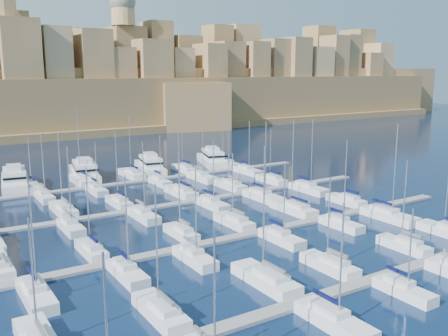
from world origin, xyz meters
TOP-DOWN VIEW (x-y plane):
  - ground at (0.00, 0.00)m, footprint 600.00×600.00m
  - pontoon_near at (0.00, -34.00)m, footprint 84.00×2.00m
  - pontoon_mid_near at (0.00, -12.00)m, footprint 84.00×2.00m
  - pontoon_mid_far at (0.00, 10.00)m, footprint 84.00×2.00m
  - pontoon_far at (0.00, 32.00)m, footprint 84.00×2.00m
  - sailboat_1 at (-24.75, -28.60)m, footprint 2.71×9.03m
  - sailboat_2 at (-10.69, -27.95)m, footprint 3.11×10.36m
  - sailboat_3 at (-1.12, -28.78)m, footprint 2.60×8.66m
  - sailboat_4 at (13.04, -29.09)m, footprint 2.41×8.02m
  - sailboat_5 at (23.96, -28.52)m, footprint 2.75×9.18m
  - sailboat_8 at (-10.98, -39.51)m, footprint 2.77×9.24m
  - sailboat_9 at (0.74, -38.62)m, footprint 2.23×7.43m
  - sailboat_13 at (-25.11, -7.05)m, footprint 2.43×8.10m
  - sailboat_14 at (-11.12, -7.13)m, footprint 2.38×7.95m
  - sailboat_15 at (-1.12, -6.68)m, footprint 2.66×8.87m
  - sailboat_16 at (12.14, -6.04)m, footprint 3.05×10.17m
  - sailboat_17 at (24.49, -6.90)m, footprint 2.53×8.43m
  - sailboat_18 at (-34.72, -17.52)m, footprint 2.78×9.27m
  - sailboat_19 at (-23.87, -17.11)m, footprint 2.53×8.43m
  - sailboat_20 at (-14.40, -17.11)m, footprint 2.53×8.44m
  - sailboat_21 at (0.34, -17.11)m, footprint 2.53×8.45m
  - sailboat_22 at (12.82, -16.96)m, footprint 2.44×8.13m
  - sailboat_23 at (23.00, -18.11)m, footprint 3.14×10.46m
  - sailboat_25 at (-22.91, 15.66)m, footprint 2.87×9.55m
  - sailboat_26 at (-12.73, 15.09)m, footprint 2.52×8.39m
  - sailboat_27 at (0.81, 15.85)m, footprint 2.98×9.93m
  - sailboat_28 at (12.63, 15.61)m, footprint 2.84×9.46m
  - sailboat_29 at (23.58, 15.22)m, footprint 2.60×8.66m
  - sailboat_31 at (-24.59, 4.96)m, footprint 2.49×8.30m
  - sailboat_32 at (-12.26, 4.71)m, footprint 2.64×8.80m
  - sailboat_33 at (1.50, 4.74)m, footprint 2.62×8.75m
  - sailboat_34 at (12.78, 4.01)m, footprint 3.07×10.23m
  - sailboat_35 at (24.85, 4.20)m, footprint 2.95×9.85m
  - sailboat_37 at (-23.82, 37.26)m, footprint 2.62×8.74m
  - sailboat_38 at (-13.02, 38.01)m, footprint 3.08×10.27m
  - sailboat_39 at (-0.83, 38.04)m, footprint 3.10×10.32m
  - sailboat_40 at (12.83, 37.43)m, footprint 2.73×9.09m
  - sailboat_41 at (25.28, 37.98)m, footprint 3.06×10.21m
  - sailboat_43 at (-23.55, 27.08)m, footprint 2.42×8.05m
  - sailboat_44 at (-13.11, 27.07)m, footprint 2.42×8.07m
  - sailboat_45 at (1.39, 27.15)m, footprint 2.38×7.92m
  - sailboat_46 at (11.60, 26.12)m, footprint 3.00×9.99m
  - sailboat_47 at (24.90, 26.53)m, footprint 2.75×9.16m
  - motor_yacht_a at (-26.39, 41.96)m, footprint 7.92×18.22m
  - motor_yacht_b at (-10.89, 42.38)m, footprint 8.96×19.19m
  - motor_yacht_c at (5.37, 41.20)m, footprint 7.88×16.66m
  - motor_yacht_d at (23.70, 41.52)m, footprint 9.88×17.39m
  - fortified_city at (-0.19, 155.26)m, footprint 460.00×108.95m

SIDE VIEW (x-z plane):
  - ground at x=0.00m, z-range 0.00..0.00m
  - pontoon_near at x=0.00m, z-range 0.00..0.40m
  - pontoon_mid_near at x=0.00m, z-range 0.00..0.40m
  - pontoon_mid_far at x=0.00m, z-range 0.00..0.40m
  - pontoon_far at x=0.00m, z-range 0.00..0.40m
  - sailboat_9 at x=0.74m, z-range -4.64..6.05m
  - sailboat_44 at x=-13.11m, z-range -4.85..6.27m
  - sailboat_45 at x=1.39m, z-range -5.07..6.49m
  - sailboat_22 at x=12.82m, z-range -5.19..6.63m
  - sailboat_21 at x=0.34m, z-range -5.37..6.82m
  - sailboat_13 at x=-25.11m, z-range -5.64..7.09m
  - sailboat_3 at x=-1.12m, z-range -5.46..6.91m
  - sailboat_17 at x=24.49m, z-range -5.60..7.05m
  - sailboat_15 at x=-1.12m, z-range -5.44..6.89m
  - sailboat_29 at x=23.58m, z-range -5.59..7.04m
  - sailboat_4 at x=13.04m, z-range -5.88..7.34m
  - sailboat_20 at x=-14.40m, z-range -5.81..7.27m
  - sailboat_37 at x=-23.82m, z-range -5.75..7.21m
  - sailboat_14 at x=-11.12m, z-range -5.97..7.44m
  - sailboat_5 at x=23.96m, z-range -5.56..7.03m
  - sailboat_19 at x=-23.87m, z-range -5.94..7.40m
  - sailboat_33 at x=1.50m, z-range -5.87..7.34m
  - sailboat_43 at x=-23.55m, z-range -6.12..7.59m
  - sailboat_8 at x=-10.98m, z-range -5.89..7.36m
  - sailboat_47 at x=24.90m, z-range -6.00..7.48m
  - sailboat_31 at x=-24.59m, z-range -6.27..7.74m
  - sailboat_32 at x=-12.26m, z-range -6.18..7.65m
  - sailboat_26 at x=-12.73m, z-range -6.37..7.86m
  - sailboat_18 at x=-34.72m, z-range -6.32..7.82m
  - sailboat_1 at x=-24.75m, z-range -6.46..7.95m
  - sailboat_40 at x=12.83m, z-range -6.47..7.96m
  - sailboat_25 at x=-22.91m, z-range -6.63..8.13m
  - sailboat_39 at x=-0.83m, z-range -6.51..8.03m
  - sailboat_28 at x=12.63m, z-range -7.17..8.70m
  - sailboat_46 at x=11.60m, z-range -6.95..8.48m
  - sailboat_27 at x=0.81m, z-range -7.01..8.53m
  - sailboat_35 at x=24.85m, z-range -7.10..8.63m
  - sailboat_41 at x=25.28m, z-range -6.90..8.43m
  - sailboat_34 at x=12.78m, z-range -7.14..8.68m
  - sailboat_16 at x=12.14m, z-range -7.66..9.21m
  - sailboat_23 at x=23.00m, z-range -7.62..9.18m
  - sailboat_2 at x=-10.69m, z-range -7.71..9.26m
  - sailboat_38 at x=-13.02m, z-range -8.09..9.66m
  - motor_yacht_a at x=-26.39m, z-range -0.90..4.35m
  - motor_yacht_b at x=-10.89m, z-range -0.90..4.35m
  - motor_yacht_c at x=5.37m, z-range -0.90..4.35m
  - motor_yacht_d at x=23.70m, z-range -0.90..4.35m
  - fortified_city at x=-0.19m, z-range -15.02..44.50m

